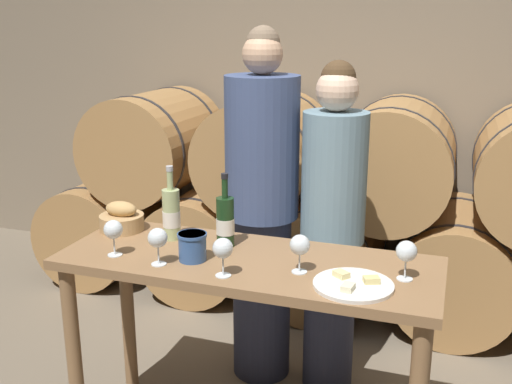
{
  "coord_description": "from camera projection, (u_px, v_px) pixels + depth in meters",
  "views": [
    {
      "loc": [
        0.76,
        -2.12,
        1.81
      ],
      "look_at": [
        0.0,
        0.11,
        1.14
      ],
      "focal_mm": 42.0,
      "sensor_mm": 36.0,
      "label": 1
    }
  ],
  "objects": [
    {
      "name": "stone_wall_back",
      "position": [
        349.0,
        54.0,
        4.12
      ],
      "size": [
        10.0,
        0.12,
        3.2
      ],
      "color": "gray",
      "rests_on": "ground_plane"
    },
    {
      "name": "barrel_stack",
      "position": [
        326.0,
        210.0,
        3.86
      ],
      "size": [
        3.98,
        0.89,
        1.37
      ],
      "color": "#A87A47",
      "rests_on": "ground_plane"
    },
    {
      "name": "tasting_table",
      "position": [
        247.0,
        292.0,
        2.46
      ],
      "size": [
        1.54,
        0.56,
        0.89
      ],
      "color": "olive",
      "rests_on": "ground_plane"
    },
    {
      "name": "person_left",
      "position": [
        262.0,
        209.0,
        2.99
      ],
      "size": [
        0.36,
        0.36,
        1.8
      ],
      "color": "#2D334C",
      "rests_on": "ground_plane"
    },
    {
      "name": "person_right",
      "position": [
        332.0,
        228.0,
        2.89
      ],
      "size": [
        0.31,
        0.31,
        1.65
      ],
      "color": "#2D334C",
      "rests_on": "ground_plane"
    },
    {
      "name": "wine_bottle_red",
      "position": [
        225.0,
        222.0,
        2.52
      ],
      "size": [
        0.08,
        0.08,
        0.32
      ],
      "color": "#193819",
      "rests_on": "tasting_table"
    },
    {
      "name": "wine_bottle_white",
      "position": [
        171.0,
        214.0,
        2.61
      ],
      "size": [
        0.08,
        0.08,
        0.33
      ],
      "color": "#ADBC7F",
      "rests_on": "tasting_table"
    },
    {
      "name": "blue_crock",
      "position": [
        192.0,
        245.0,
        2.39
      ],
      "size": [
        0.12,
        0.12,
        0.11
      ],
      "color": "#335693",
      "rests_on": "tasting_table"
    },
    {
      "name": "bread_basket",
      "position": [
        122.0,
        219.0,
        2.74
      ],
      "size": [
        0.2,
        0.2,
        0.14
      ],
      "color": "tan",
      "rests_on": "tasting_table"
    },
    {
      "name": "cheese_plate",
      "position": [
        353.0,
        284.0,
        2.16
      ],
      "size": [
        0.29,
        0.29,
        0.04
      ],
      "color": "white",
      "rests_on": "tasting_table"
    },
    {
      "name": "wine_glass_far_left",
      "position": [
        113.0,
        230.0,
        2.42
      ],
      "size": [
        0.08,
        0.08,
        0.15
      ],
      "color": "white",
      "rests_on": "tasting_table"
    },
    {
      "name": "wine_glass_left",
      "position": [
        158.0,
        239.0,
        2.33
      ],
      "size": [
        0.08,
        0.08,
        0.15
      ],
      "color": "white",
      "rests_on": "tasting_table"
    },
    {
      "name": "wine_glass_center",
      "position": [
        223.0,
        249.0,
        2.22
      ],
      "size": [
        0.08,
        0.08,
        0.15
      ],
      "color": "white",
      "rests_on": "tasting_table"
    },
    {
      "name": "wine_glass_right",
      "position": [
        300.0,
        246.0,
        2.26
      ],
      "size": [
        0.08,
        0.08,
        0.15
      ],
      "color": "white",
      "rests_on": "tasting_table"
    },
    {
      "name": "wine_glass_far_right",
      "position": [
        407.0,
        252.0,
        2.19
      ],
      "size": [
        0.08,
        0.08,
        0.15
      ],
      "color": "white",
      "rests_on": "tasting_table"
    }
  ]
}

